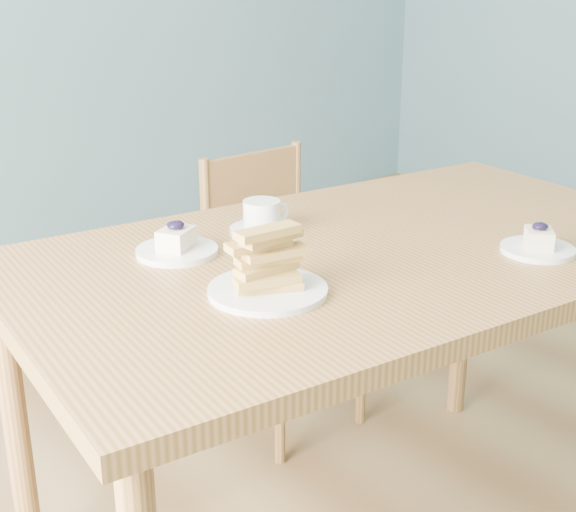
{
  "coord_description": "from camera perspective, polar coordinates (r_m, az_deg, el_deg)",
  "views": [
    {
      "loc": [
        -1.47,
        -1.1,
        1.37
      ],
      "look_at": [
        -0.5,
        0.07,
        0.8
      ],
      "focal_mm": 50.0,
      "sensor_mm": 36.0,
      "label": 1
    }
  ],
  "objects": [
    {
      "name": "dining_table",
      "position": [
        1.73,
        5.48,
        -1.84
      ],
      "size": [
        1.58,
        1.03,
        0.8
      ],
      "rotation": [
        0.0,
        0.0,
        -0.12
      ],
      "color": "#A36B3E",
      "rests_on": "ground"
    },
    {
      "name": "dining_chair",
      "position": [
        2.41,
        -0.59,
        -2.5
      ],
      "size": [
        0.39,
        0.37,
        0.84
      ],
      "rotation": [
        0.0,
        0.0,
        0.01
      ],
      "color": "#A36B3E",
      "rests_on": "ground"
    },
    {
      "name": "cheesecake_plate_near",
      "position": [
        1.74,
        17.37,
        0.77
      ],
      "size": [
        0.15,
        0.15,
        0.06
      ],
      "rotation": [
        0.0,
        0.0,
        0.74
      ],
      "color": "white",
      "rests_on": "dining_table"
    },
    {
      "name": "cheesecake_plate_far",
      "position": [
        1.66,
        -7.91,
        0.73
      ],
      "size": [
        0.17,
        0.17,
        0.07
      ],
      "rotation": [
        0.0,
        0.0,
        0.49
      ],
      "color": "white",
      "rests_on": "dining_table"
    },
    {
      "name": "coffee_cup",
      "position": [
        1.78,
        -1.83,
        2.66
      ],
      "size": [
        0.14,
        0.14,
        0.07
      ],
      "rotation": [
        0.0,
        0.0,
        -0.29
      ],
      "color": "white",
      "rests_on": "dining_table"
    },
    {
      "name": "biscotti_plate",
      "position": [
        1.44,
        -1.47,
        -1.01
      ],
      "size": [
        0.22,
        0.22,
        0.13
      ],
      "rotation": [
        0.0,
        0.0,
        -0.39
      ],
      "color": "white",
      "rests_on": "dining_table"
    }
  ]
}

